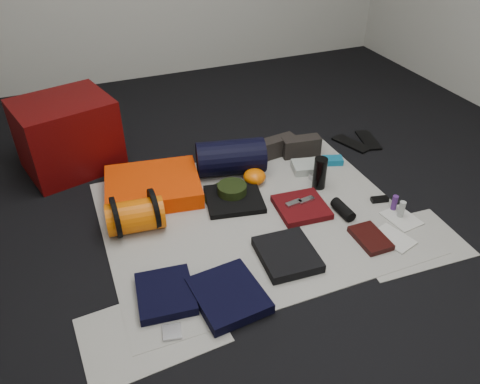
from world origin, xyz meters
name	(u,v)px	position (x,y,z in m)	size (l,w,h in m)	color
floor	(253,218)	(0.00, 0.00, -0.01)	(4.50, 4.50, 0.02)	black
newspaper_mat	(253,216)	(0.00, 0.00, 0.00)	(1.60, 1.30, 0.01)	#BBB9AD
newspaper_sheet_front_left	(152,330)	(-0.70, -0.55, 0.00)	(0.58, 0.40, 0.00)	#BBB9AD
newspaper_sheet_front_right	(407,243)	(0.65, -0.50, 0.00)	(0.58, 0.40, 0.00)	#BBB9AD
red_cabinet	(67,135)	(-0.86, 0.91, 0.23)	(0.54, 0.45, 0.45)	#500506
sleeping_pad	(153,186)	(-0.46, 0.42, 0.05)	(0.54, 0.44, 0.10)	#EB3902
stuff_sack	(136,216)	(-0.62, 0.13, 0.09)	(0.17, 0.17, 0.30)	#DD5B03
sack_strap_left	(116,217)	(-0.72, 0.13, 0.11)	(0.22, 0.22, 0.03)	black
sack_strap_right	(154,208)	(-0.52, 0.13, 0.11)	(0.22, 0.22, 0.03)	black
navy_duffel	(231,157)	(0.04, 0.46, 0.12)	(0.22, 0.22, 0.42)	black
boonie_brim	(232,196)	(-0.04, 0.21, 0.01)	(0.33, 0.33, 0.01)	black
boonie_crown	(232,191)	(-0.04, 0.21, 0.05)	(0.17, 0.17, 0.07)	black
hiking_boot_left	(278,146)	(0.41, 0.55, 0.07)	(0.24, 0.09, 0.12)	black
hiking_boot_right	(301,146)	(0.55, 0.49, 0.07)	(0.25, 0.09, 0.13)	black
flip_flop_left	(351,144)	(0.95, 0.48, 0.01)	(0.10, 0.27, 0.02)	black
flip_flop_right	(368,140)	(1.09, 0.48, 0.01)	(0.10, 0.27, 0.01)	black
trousers_navy_a	(165,294)	(-0.60, -0.40, 0.03)	(0.25, 0.28, 0.04)	black
trousers_navy_b	(228,295)	(-0.34, -0.51, 0.03)	(0.29, 0.33, 0.05)	black
trousers_charcoal	(287,254)	(0.02, -0.37, 0.03)	(0.27, 0.31, 0.05)	black
black_tshirt	(234,199)	(-0.05, 0.16, 0.02)	(0.32, 0.30, 0.03)	black
red_shirt	(301,207)	(0.27, -0.05, 0.02)	(0.27, 0.27, 0.04)	#4B080A
orange_stuff_sack	(255,177)	(0.14, 0.29, 0.05)	(0.14, 0.14, 0.09)	#DD5B03
first_aid_pouch	(308,167)	(0.51, 0.30, 0.03)	(0.19, 0.14, 0.05)	#99A098
water_bottle	(320,173)	(0.47, 0.11, 0.10)	(0.08, 0.08, 0.20)	black
speaker	(343,210)	(0.47, -0.17, 0.04)	(0.06, 0.06, 0.16)	black
compact_camera	(317,176)	(0.51, 0.19, 0.02)	(0.09, 0.05, 0.04)	#A9A9AD
cyan_case	(333,160)	(0.69, 0.31, 0.03)	(0.13, 0.08, 0.04)	#0D6185
toiletry_purple	(394,203)	(0.75, -0.25, 0.05)	(0.03, 0.03, 0.09)	#49216A
toiletry_clear	(401,210)	(0.75, -0.31, 0.06)	(0.03, 0.03, 0.10)	#9EA29E
paperback_book	(370,238)	(0.48, -0.42, 0.02)	(0.14, 0.22, 0.03)	black
map_booklet	(394,238)	(0.60, -0.45, 0.01)	(0.14, 0.20, 0.01)	#B9B7B0
map_printout	(401,218)	(0.74, -0.33, 0.01)	(0.15, 0.19, 0.01)	#B9B7B0
sunglasses	(380,199)	(0.73, -0.15, 0.02)	(0.10, 0.04, 0.02)	black
key_cluster	(172,332)	(-0.62, -0.60, 0.01)	(0.08, 0.08, 0.01)	#A9A9AD
tape_roll	(235,191)	(-0.03, 0.19, 0.06)	(0.05, 0.05, 0.04)	silver
energy_bar_a	(294,203)	(0.23, -0.03, 0.05)	(0.10, 0.04, 0.01)	#A9A9AD
energy_bar_b	(306,200)	(0.31, -0.03, 0.05)	(0.10, 0.04, 0.01)	#A9A9AD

